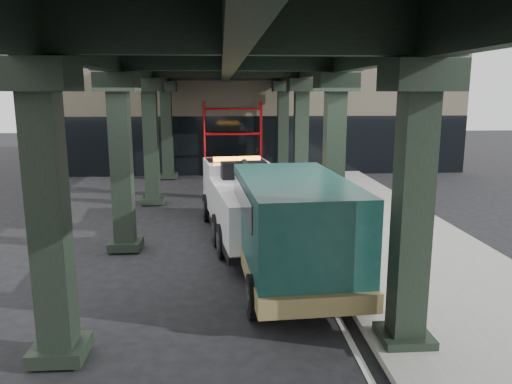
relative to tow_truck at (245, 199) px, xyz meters
name	(u,v)px	position (x,y,z in m)	size (l,w,h in m)	color
ground	(247,272)	(-0.12, -3.22, -1.19)	(90.00, 90.00, 0.00)	black
sidewalk	(394,242)	(4.38, -1.22, -1.12)	(5.00, 40.00, 0.15)	gray
lane_stripe	(301,246)	(1.58, -1.22, -1.19)	(0.12, 38.00, 0.01)	silver
viaduct	(228,55)	(-0.52, -1.22, 4.27)	(7.40, 32.00, 6.40)	black
building	(262,99)	(1.88, 16.78, 2.81)	(22.00, 10.00, 8.00)	#C6B793
scaffolding	(233,137)	(-0.12, 11.43, 0.92)	(3.08, 0.88, 4.00)	red
tow_truck	(245,199)	(0.00, 0.00, 0.00)	(2.97, 7.64, 2.45)	black
towed_van	(290,225)	(0.89, -3.80, 0.19)	(2.86, 6.45, 2.56)	#0F3832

